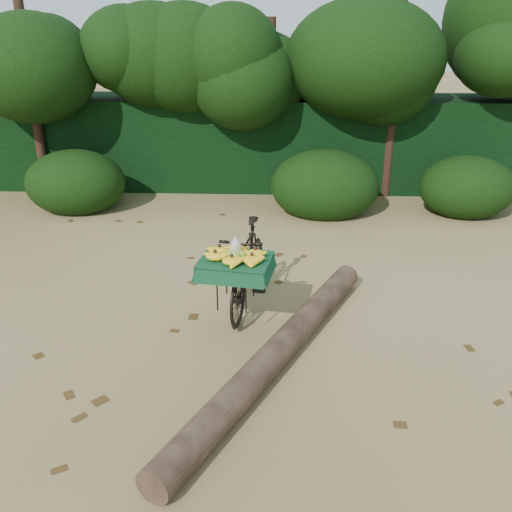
{
  "coord_description": "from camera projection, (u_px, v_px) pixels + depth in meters",
  "views": [
    {
      "loc": [
        0.69,
        -5.11,
        3.08
      ],
      "look_at": [
        0.45,
        0.41,
        0.76
      ],
      "focal_mm": 38.0,
      "sensor_mm": 36.0,
      "label": 1
    }
  ],
  "objects": [
    {
      "name": "vendor_bicycle",
      "position": [
        247.0,
        266.0,
        6.31
      ],
      "size": [
        0.87,
        1.83,
        1.03
      ],
      "rotation": [
        0.0,
        0.0,
        -0.16
      ],
      "color": "black",
      "rests_on": "ground"
    },
    {
      "name": "fallen_log",
      "position": [
        279.0,
        350.0,
        5.35
      ],
      "size": [
        2.0,
        3.71,
        0.29
      ],
      "primitive_type": "cylinder",
      "rotation": [
        1.57,
        0.0,
        -0.45
      ],
      "color": "brown",
      "rests_on": "ground"
    },
    {
      "name": "tree_row",
      "position": [
        210.0,
        90.0,
        10.24
      ],
      "size": [
        14.5,
        2.0,
        4.0
      ],
      "primitive_type": null,
      "color": "black",
      "rests_on": "ground"
    },
    {
      "name": "bush_clumps",
      "position": [
        268.0,
        188.0,
        9.69
      ],
      "size": [
        8.8,
        1.7,
        0.9
      ],
      "primitive_type": null,
      "color": "black",
      "rests_on": "ground"
    },
    {
      "name": "ground",
      "position": [
        214.0,
        333.0,
        5.92
      ],
      "size": [
        80.0,
        80.0,
        0.0
      ],
      "primitive_type": "plane",
      "color": "tan",
      "rests_on": "ground"
    },
    {
      "name": "leaf_litter",
      "position": [
        220.0,
        305.0,
        6.52
      ],
      "size": [
        7.0,
        7.3,
        0.01
      ],
      "primitive_type": null,
      "color": "#482F13",
      "rests_on": "ground"
    },
    {
      "name": "hedge_backdrop",
      "position": [
        247.0,
        141.0,
        11.38
      ],
      "size": [
        26.0,
        1.8,
        1.8
      ],
      "primitive_type": "cube",
      "color": "black",
      "rests_on": "ground"
    }
  ]
}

